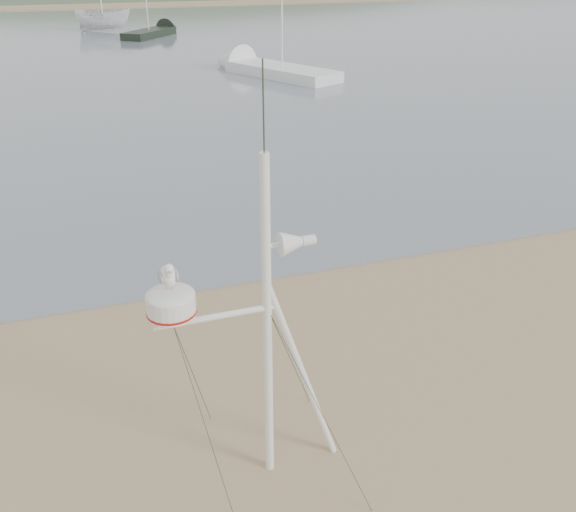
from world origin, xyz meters
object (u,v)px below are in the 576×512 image
object	(u,v)px
boat_white	(101,0)
sailboat_white_near	(250,65)
mast_rig	(265,395)
sailboat_dark_mid	(161,31)

from	to	relation	value
boat_white	sailboat_white_near	world-z (taller)	sailboat_white_near
mast_rig	boat_white	size ratio (longest dim) A/B	1.08
mast_rig	sailboat_white_near	distance (m)	27.11
sailboat_white_near	mast_rig	bearing A→B (deg)	-105.39
sailboat_white_near	sailboat_dark_mid	bearing A→B (deg)	97.03
boat_white	sailboat_dark_mid	size ratio (longest dim) A/B	0.67
boat_white	mast_rig	bearing A→B (deg)	-157.66
sailboat_dark_mid	mast_rig	bearing A→B (deg)	-96.77
sailboat_dark_mid	sailboat_white_near	xyz separation A→B (m)	(2.08, -16.88, -0.00)
boat_white	sailboat_white_near	size ratio (longest dim) A/B	0.53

